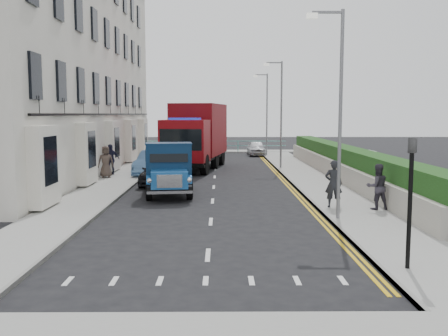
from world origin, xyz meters
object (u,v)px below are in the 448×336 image
red_lorry (197,134)px  parked_car_front (160,171)px  lamp_near (337,103)px  lamp_mid (279,108)px  bedford_lorry (169,172)px  pedestrian_east_near (334,184)px  lamp_far (266,109)px

red_lorry → parked_car_front: (-1.58, -7.37, -1.60)m
lamp_near → lamp_mid: same height
lamp_near → bedford_lorry: 8.50m
lamp_near → bedford_lorry: size_ratio=1.37×
lamp_mid → red_lorry: bearing=176.1°
lamp_mid → bedford_lorry: 12.79m
bedford_lorry → pedestrian_east_near: bedford_lorry is taller
red_lorry → pedestrian_east_near: size_ratio=4.76×
bedford_lorry → parked_car_front: bearing=96.3°
lamp_mid → bedford_lorry: bearing=-119.3°
lamp_far → parked_car_front: (-6.99, -17.00, -3.32)m
lamp_far → red_lorry: 11.18m
lamp_near → parked_car_front: lamp_near is taller
lamp_mid → lamp_near: bearing=-90.0°
lamp_mid → bedford_lorry: (-6.11, -10.86, -2.92)m
lamp_near → parked_car_front: bearing=127.8°
lamp_mid → pedestrian_east_near: 14.36m
lamp_near → parked_car_front: (-6.99, 9.00, -3.32)m
lamp_mid → red_lorry: 5.68m
lamp_mid → bedford_lorry: lamp_mid is taller
pedestrian_east_near → bedford_lorry: bearing=-20.9°
lamp_near → bedford_lorry: bearing=139.9°
bedford_lorry → lamp_mid: bearing=54.1°
parked_car_front → pedestrian_east_near: bearing=-38.9°
red_lorry → lamp_near: bearing=-62.1°
bedford_lorry → pedestrian_east_near: size_ratio=2.86×
red_lorry → parked_car_front: 7.71m
parked_car_front → pedestrian_east_near: pedestrian_east_near is taller
red_lorry → lamp_mid: bearing=5.7°
bedford_lorry → parked_car_front: size_ratio=1.29×
parked_car_front → lamp_far: bearing=72.3°
lamp_near → pedestrian_east_near: size_ratio=3.91×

